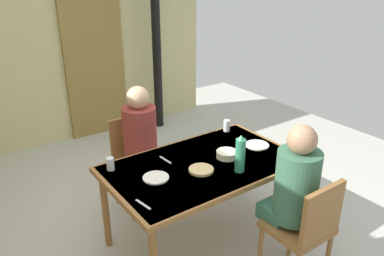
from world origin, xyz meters
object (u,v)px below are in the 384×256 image
at_px(water_bottle_green_near, 240,154).
at_px(serving_bowl_center, 227,154).
at_px(chair_far_diner, 135,157).
at_px(person_far_diner, 141,134).
at_px(dining_table, 203,171).
at_px(chair_near_diner, 306,227).
at_px(person_near_diner, 295,184).

height_order(water_bottle_green_near, serving_bowl_center, water_bottle_green_near).
relative_size(chair_far_diner, water_bottle_green_near, 2.92).
bearing_deg(person_far_diner, dining_table, 105.38).
relative_size(dining_table, water_bottle_green_near, 5.08).
distance_m(chair_far_diner, serving_bowl_center, 0.97).
distance_m(chair_near_diner, chair_far_diner, 1.69).
bearing_deg(serving_bowl_center, chair_far_diner, 115.62).
relative_size(person_far_diner, serving_bowl_center, 4.53).
xyz_separation_m(chair_far_diner, person_near_diner, (0.47, -1.49, 0.28)).
bearing_deg(person_far_diner, chair_near_diner, 107.51).
bearing_deg(serving_bowl_center, chair_near_diner, -85.18).
distance_m(dining_table, chair_near_diner, 0.88).
height_order(person_far_diner, serving_bowl_center, person_far_diner).
xyz_separation_m(person_far_diner, serving_bowl_center, (0.40, -0.70, -0.02)).
xyz_separation_m(person_far_diner, water_bottle_green_near, (0.34, -0.93, 0.09)).
bearing_deg(serving_bowl_center, water_bottle_green_near, -106.21).
bearing_deg(dining_table, serving_bowl_center, -7.53).
distance_m(person_near_diner, serving_bowl_center, 0.65).
bearing_deg(person_far_diner, person_near_diner, 109.15).
xyz_separation_m(person_near_diner, water_bottle_green_near, (-0.13, 0.42, 0.09)).
bearing_deg(person_far_diner, chair_far_diner, -90.00).
xyz_separation_m(chair_far_diner, water_bottle_green_near, (0.34, -1.07, 0.37)).
bearing_deg(chair_near_diner, serving_bowl_center, 94.82).
xyz_separation_m(chair_far_diner, person_far_diner, (-0.00, -0.14, 0.28)).
height_order(dining_table, person_far_diner, person_far_diner).
height_order(dining_table, serving_bowl_center, serving_bowl_center).
relative_size(chair_near_diner, person_near_diner, 1.13).
bearing_deg(person_near_diner, person_far_diner, 109.15).
height_order(chair_near_diner, person_near_diner, person_near_diner).
relative_size(dining_table, chair_near_diner, 1.74).
relative_size(chair_near_diner, serving_bowl_center, 5.12).
bearing_deg(chair_near_diner, chair_far_diner, 106.12).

